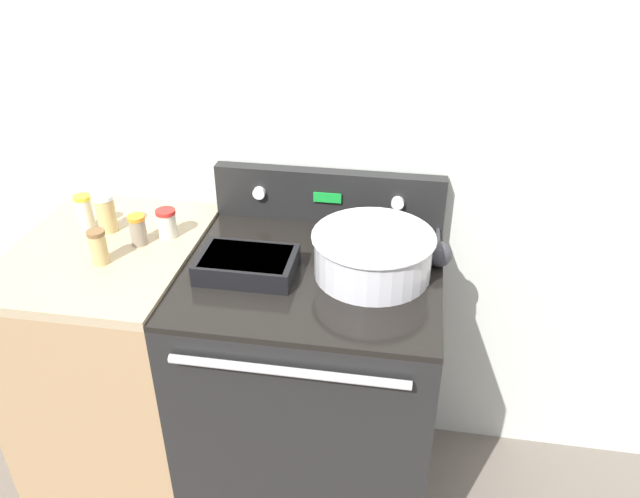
{
  "coord_description": "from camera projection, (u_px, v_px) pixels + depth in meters",
  "views": [
    {
      "loc": [
        0.27,
        -1.16,
        1.9
      ],
      "look_at": [
        0.02,
        0.35,
        0.99
      ],
      "focal_mm": 35.0,
      "sensor_mm": 36.0,
      "label": 1
    }
  ],
  "objects": [
    {
      "name": "spice_jar_white_cap",
      "position": [
        106.0,
        213.0,
        1.95
      ],
      "size": [
        0.06,
        0.06,
        0.12
      ],
      "color": "tan",
      "rests_on": "side_counter"
    },
    {
      "name": "side_counter",
      "position": [
        127.0,
        367.0,
        2.13
      ],
      "size": [
        0.54,
        0.67,
        0.95
      ],
      "color": "tan",
      "rests_on": "ground_plane"
    },
    {
      "name": "control_panel",
      "position": [
        329.0,
        196.0,
        2.02
      ],
      "size": [
        0.75,
        0.07,
        0.17
      ],
      "color": "black",
      "rests_on": "stove_range"
    },
    {
      "name": "casserole_dish",
      "position": [
        247.0,
        264.0,
        1.76
      ],
      "size": [
        0.27,
        0.18,
        0.06
      ],
      "color": "black",
      "rests_on": "stove_range"
    },
    {
      "name": "stove_range",
      "position": [
        313.0,
        390.0,
        2.04
      ],
      "size": [
        0.75,
        0.7,
        0.93
      ],
      "color": "black",
      "rests_on": "ground_plane"
    },
    {
      "name": "kitchen_wall",
      "position": [
        332.0,
        122.0,
        1.95
      ],
      "size": [
        8.0,
        0.05,
        2.5
      ],
      "color": "silver",
      "rests_on": "ground_plane"
    },
    {
      "name": "spice_jar_brown_cap",
      "position": [
        98.0,
        247.0,
        1.78
      ],
      "size": [
        0.05,
        0.05,
        0.1
      ],
      "color": "tan",
      "rests_on": "side_counter"
    },
    {
      "name": "spice_jar_orange_cap",
      "position": [
        138.0,
        230.0,
        1.88
      ],
      "size": [
        0.05,
        0.05,
        0.09
      ],
      "color": "gray",
      "rests_on": "side_counter"
    },
    {
      "name": "spice_jar_yellow_cap",
      "position": [
        85.0,
        212.0,
        1.96
      ],
      "size": [
        0.05,
        0.05,
        0.11
      ],
      "color": "beige",
      "rests_on": "side_counter"
    },
    {
      "name": "mixing_bowl",
      "position": [
        373.0,
        252.0,
        1.74
      ],
      "size": [
        0.35,
        0.35,
        0.13
      ],
      "color": "silver",
      "rests_on": "stove_range"
    },
    {
      "name": "spice_jar_red_cap",
      "position": [
        167.0,
        223.0,
        1.92
      ],
      "size": [
        0.06,
        0.06,
        0.09
      ],
      "color": "beige",
      "rests_on": "side_counter"
    },
    {
      "name": "ladle",
      "position": [
        439.0,
        253.0,
        1.81
      ],
      "size": [
        0.08,
        0.29,
        0.08
      ],
      "color": "#333338",
      "rests_on": "stove_range"
    }
  ]
}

